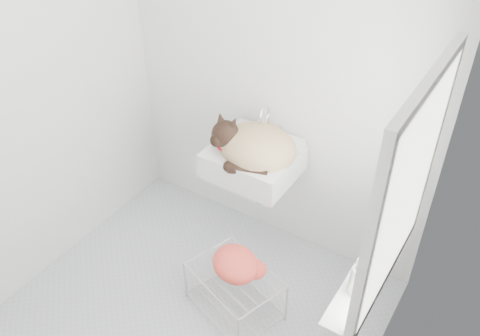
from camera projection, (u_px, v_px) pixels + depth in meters
The scene contains 15 objects.
floor at pixel (191, 314), 3.30m from camera, with size 2.20×2.00×0.02m, color #A4A9AF.
back_wall at pixel (275, 78), 3.23m from camera, with size 2.20×0.02×2.50m, color silver.
right_wall at pixel (391, 240), 2.08m from camera, with size 0.02×2.00×2.50m, color silver.
left_wall at pixel (30, 98), 3.03m from camera, with size 0.02×2.00×2.50m, color silver.
window_glass at pixel (407, 193), 2.16m from camera, with size 0.01×0.80×1.00m, color white.
window_frame at pixel (404, 192), 2.17m from camera, with size 0.04×0.90×1.10m, color white.
windowsill at pixel (371, 270), 2.50m from camera, with size 0.16×0.88×0.04m, color white.
sink at pixel (254, 150), 3.29m from camera, with size 0.55×0.48×0.22m, color white.
faucet at pixel (268, 119), 3.33m from camera, with size 0.20×0.14×0.20m, color silver, non-canonical shape.
cat at pixel (253, 147), 3.25m from camera, with size 0.52×0.43×0.33m.
wire_rack at pixel (235, 293), 3.25m from camera, with size 0.54×0.38×0.33m, color beige.
towel at pixel (235, 268), 3.14m from camera, with size 0.33×0.23×0.14m, color orange.
bottle_a at pixel (355, 292), 2.37m from camera, with size 0.07×0.07×0.19m, color beige.
bottle_b at pixel (368, 270), 2.48m from camera, with size 0.10×0.10×0.22m, color #186F8B.
bottle_c at pixel (382, 246), 2.60m from camera, with size 0.12×0.12×0.16m, color silver.
Camera 1 is at (1.38, -1.59, 2.73)m, focal length 38.39 mm.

